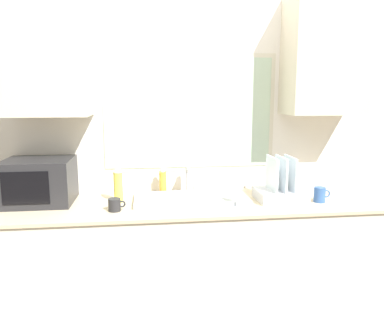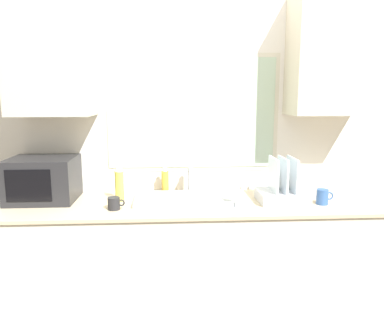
{
  "view_description": "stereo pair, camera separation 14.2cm",
  "coord_description": "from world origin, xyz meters",
  "px_view_note": "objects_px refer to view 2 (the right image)",
  "views": [
    {
      "loc": [
        -0.29,
        -2.01,
        1.62
      ],
      "look_at": [
        -0.02,
        0.28,
        1.21
      ],
      "focal_mm": 35.0,
      "sensor_mm": 36.0,
      "label": 1
    },
    {
      "loc": [
        -0.15,
        -2.03,
        1.62
      ],
      "look_at": [
        -0.02,
        0.28,
        1.21
      ],
      "focal_mm": 35.0,
      "sensor_mm": 36.0,
      "label": 2
    }
  ],
  "objects_px": {
    "microwave": "(43,179)",
    "spray_bottle": "(119,182)",
    "soap_bottle": "(165,182)",
    "wine_glass": "(236,187)",
    "dish_rack": "(282,191)",
    "faucet": "(191,177)",
    "mug_near_sink": "(114,203)"
  },
  "relations": [
    {
      "from": "mug_near_sink",
      "to": "wine_glass",
      "type": "bearing_deg",
      "value": -0.84
    },
    {
      "from": "microwave",
      "to": "wine_glass",
      "type": "relative_size",
      "value": 2.33
    },
    {
      "from": "spray_bottle",
      "to": "wine_glass",
      "type": "relative_size",
      "value": 1.48
    },
    {
      "from": "microwave",
      "to": "soap_bottle",
      "type": "distance_m",
      "value": 0.8
    },
    {
      "from": "soap_bottle",
      "to": "microwave",
      "type": "bearing_deg",
      "value": -170.61
    },
    {
      "from": "microwave",
      "to": "spray_bottle",
      "type": "distance_m",
      "value": 0.5
    },
    {
      "from": "faucet",
      "to": "microwave",
      "type": "bearing_deg",
      "value": -174.11
    },
    {
      "from": "soap_bottle",
      "to": "wine_glass",
      "type": "height_order",
      "value": "soap_bottle"
    },
    {
      "from": "microwave",
      "to": "dish_rack",
      "type": "relative_size",
      "value": 1.37
    },
    {
      "from": "faucet",
      "to": "mug_near_sink",
      "type": "height_order",
      "value": "faucet"
    },
    {
      "from": "faucet",
      "to": "wine_glass",
      "type": "bearing_deg",
      "value": -53.48
    },
    {
      "from": "microwave",
      "to": "spray_bottle",
      "type": "xyz_separation_m",
      "value": [
        0.5,
        -0.05,
        -0.01
      ]
    },
    {
      "from": "microwave",
      "to": "dish_rack",
      "type": "xyz_separation_m",
      "value": [
        1.55,
        -0.13,
        -0.07
      ]
    },
    {
      "from": "microwave",
      "to": "faucet",
      "type": "bearing_deg",
      "value": 5.89
    },
    {
      "from": "faucet",
      "to": "spray_bottle",
      "type": "relative_size",
      "value": 0.74
    },
    {
      "from": "soap_bottle",
      "to": "wine_glass",
      "type": "distance_m",
      "value": 0.58
    },
    {
      "from": "dish_rack",
      "to": "mug_near_sink",
      "type": "height_order",
      "value": "dish_rack"
    },
    {
      "from": "microwave",
      "to": "mug_near_sink",
      "type": "height_order",
      "value": "microwave"
    },
    {
      "from": "spray_bottle",
      "to": "soap_bottle",
      "type": "height_order",
      "value": "spray_bottle"
    },
    {
      "from": "mug_near_sink",
      "to": "wine_glass",
      "type": "distance_m",
      "value": 0.74
    },
    {
      "from": "microwave",
      "to": "mug_near_sink",
      "type": "bearing_deg",
      "value": -25.69
    },
    {
      "from": "spray_bottle",
      "to": "soap_bottle",
      "type": "xyz_separation_m",
      "value": [
        0.29,
        0.18,
        -0.04
      ]
    },
    {
      "from": "soap_bottle",
      "to": "mug_near_sink",
      "type": "bearing_deg",
      "value": -129.58
    },
    {
      "from": "faucet",
      "to": "soap_bottle",
      "type": "xyz_separation_m",
      "value": [
        -0.18,
        0.03,
        -0.03
      ]
    },
    {
      "from": "faucet",
      "to": "wine_glass",
      "type": "distance_m",
      "value": 0.43
    },
    {
      "from": "dish_rack",
      "to": "wine_glass",
      "type": "relative_size",
      "value": 1.71
    },
    {
      "from": "microwave",
      "to": "spray_bottle",
      "type": "height_order",
      "value": "microwave"
    },
    {
      "from": "dish_rack",
      "to": "wine_glass",
      "type": "distance_m",
      "value": 0.35
    },
    {
      "from": "faucet",
      "to": "mug_near_sink",
      "type": "distance_m",
      "value": 0.59
    },
    {
      "from": "dish_rack",
      "to": "soap_bottle",
      "type": "xyz_separation_m",
      "value": [
        -0.76,
        0.26,
        0.01
      ]
    },
    {
      "from": "microwave",
      "to": "soap_bottle",
      "type": "height_order",
      "value": "microwave"
    },
    {
      "from": "faucet",
      "to": "dish_rack",
      "type": "height_order",
      "value": "dish_rack"
    }
  ]
}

